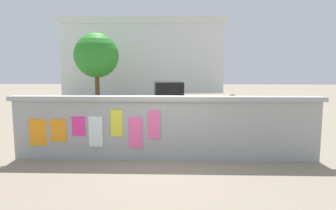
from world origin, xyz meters
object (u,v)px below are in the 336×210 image
object	(u,v)px
auto_rickshaw_truck	(190,103)
person_bystander	(232,112)
motorcycle	(170,128)
bicycle_near	(113,124)
tree_roadside	(96,56)
person_walking	(245,118)

from	to	relation	value
auto_rickshaw_truck	person_bystander	size ratio (longest dim) A/B	2.32
motorcycle	bicycle_near	xyz separation A→B (m)	(-2.14, 1.07, -0.10)
bicycle_near	tree_roadside	size ratio (longest dim) A/B	0.37
bicycle_near	tree_roadside	xyz separation A→B (m)	(-2.70, 7.85, 2.87)
bicycle_near	tree_roadside	distance (m)	8.79
auto_rickshaw_truck	tree_roadside	xyz separation A→B (m)	(-5.68, 5.37, 2.34)
motorcycle	tree_roadside	distance (m)	10.53
person_walking	person_bystander	size ratio (longest dim) A/B	1.00
motorcycle	person_bystander	xyz separation A→B (m)	(2.06, 0.05, 0.52)
motorcycle	person_walking	size ratio (longest dim) A/B	1.17
bicycle_near	person_walking	xyz separation A→B (m)	(4.38, -2.16, 0.62)
person_bystander	tree_roadside	distance (m)	11.47
person_bystander	tree_roadside	xyz separation A→B (m)	(-6.91, 8.88, 2.25)
motorcycle	auto_rickshaw_truck	bearing A→B (deg)	76.74
auto_rickshaw_truck	bicycle_near	xyz separation A→B (m)	(-2.98, -2.48, -0.54)
bicycle_near	person_walking	size ratio (longest dim) A/B	1.06
motorcycle	person_walking	xyz separation A→B (m)	(2.24, -1.08, 0.52)
bicycle_near	person_bystander	size ratio (longest dim) A/B	1.06
person_bystander	auto_rickshaw_truck	bearing A→B (deg)	109.29
motorcycle	person_bystander	size ratio (longest dim) A/B	1.17
person_bystander	tree_roadside	bearing A→B (deg)	127.89
auto_rickshaw_truck	person_bystander	bearing A→B (deg)	-70.71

